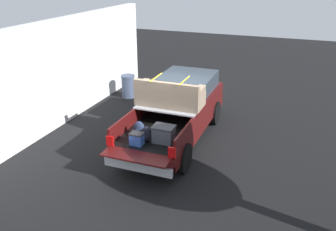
% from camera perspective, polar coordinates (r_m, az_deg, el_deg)
% --- Properties ---
extents(ground_plane, '(40.00, 40.00, 0.00)m').
position_cam_1_polar(ground_plane, '(11.82, 1.04, -3.86)').
color(ground_plane, black).
extents(pickup_truck, '(6.05, 2.06, 2.23)m').
position_cam_1_polar(pickup_truck, '(11.73, 1.69, 1.15)').
color(pickup_truck, '#470F0F').
rests_on(pickup_truck, ground_plane).
extents(building_facade, '(11.27, 0.36, 3.67)m').
position_cam_1_polar(building_facade, '(13.48, -16.23, 7.01)').
color(building_facade, white).
rests_on(building_facade, ground_plane).
extents(trash_can, '(0.60, 0.60, 0.98)m').
position_cam_1_polar(trash_can, '(15.58, -6.42, 4.72)').
color(trash_can, '#3F4C66').
rests_on(trash_can, ground_plane).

